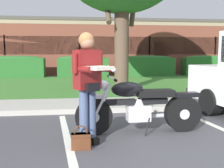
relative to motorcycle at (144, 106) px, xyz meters
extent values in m
plane|color=#424247|center=(-0.20, -0.99, -0.48)|extent=(140.00, 140.00, 0.00)
cube|color=#ADA89E|center=(-0.20, 1.65, -0.42)|extent=(60.00, 0.20, 0.12)
cube|color=#ADA89E|center=(-0.20, 2.50, -0.44)|extent=(60.00, 1.50, 0.08)
cube|color=#3D752D|center=(-0.20, 6.91, -0.45)|extent=(60.00, 7.32, 0.06)
cube|color=silver|center=(-1.27, -0.79, -0.48)|extent=(0.62, 4.39, 0.01)
cylinder|color=black|center=(-0.89, -0.03, -0.16)|extent=(0.64, 0.12, 0.64)
cylinder|color=silver|center=(-0.89, -0.03, -0.16)|extent=(0.18, 0.13, 0.18)
cylinder|color=black|center=(0.71, 0.02, -0.16)|extent=(0.65, 0.20, 0.64)
cylinder|color=silver|center=(0.71, 0.02, -0.16)|extent=(0.19, 0.21, 0.18)
cube|color=silver|center=(-0.89, -0.03, 0.19)|extent=(0.44, 0.16, 0.06)
cube|color=black|center=(0.76, 0.02, 0.18)|extent=(0.45, 0.22, 0.08)
cylinder|color=silver|center=(-0.75, -0.11, 0.12)|extent=(0.31, 0.05, 0.58)
cylinder|color=silver|center=(-0.76, 0.05, 0.12)|extent=(0.31, 0.05, 0.58)
sphere|color=silver|center=(-0.72, -0.03, 0.38)|extent=(0.17, 0.17, 0.17)
cylinder|color=silver|center=(-0.58, -0.02, 0.50)|extent=(0.06, 0.72, 0.03)
cylinder|color=black|center=(-0.56, -0.38, 0.50)|extent=(0.05, 0.10, 0.04)
cylinder|color=black|center=(-0.59, 0.34, 0.50)|extent=(0.05, 0.10, 0.04)
sphere|color=silver|center=(-0.59, -0.32, 0.66)|extent=(0.08, 0.08, 0.08)
sphere|color=silver|center=(-0.61, 0.28, 0.66)|extent=(0.08, 0.08, 0.08)
cube|color=black|center=(-0.14, -0.01, 0.08)|extent=(1.10, 0.14, 0.10)
ellipsoid|color=black|center=(-0.31, -0.01, 0.30)|extent=(0.57, 0.34, 0.26)
cube|color=black|center=(0.19, 0.00, 0.22)|extent=(0.65, 0.30, 0.12)
cube|color=silver|center=(-0.11, -0.01, -0.12)|extent=(0.41, 0.25, 0.28)
cylinder|color=silver|center=(-0.14, -0.01, 0.04)|extent=(0.18, 0.13, 0.21)
cylinder|color=silver|center=(-0.07, -0.01, 0.04)|extent=(0.18, 0.13, 0.21)
cylinder|color=silver|center=(0.26, 0.14, -0.22)|extent=(0.60, 0.10, 0.08)
cylinder|color=silver|center=(0.46, 0.15, -0.22)|extent=(0.60, 0.10, 0.08)
cylinder|color=black|center=(0.02, -0.16, -0.33)|extent=(0.12, 0.12, 0.30)
cube|color=black|center=(-0.94, -0.44, -0.43)|extent=(0.22, 0.26, 0.10)
cube|color=black|center=(-1.06, -0.51, -0.43)|extent=(0.22, 0.26, 0.10)
cylinder|color=#47567A|center=(-0.95, -0.42, -0.05)|extent=(0.14, 0.14, 0.86)
cylinder|color=#47567A|center=(-1.07, -0.50, -0.05)|extent=(0.14, 0.14, 0.86)
cube|color=maroon|center=(-1.01, -0.46, 0.67)|extent=(0.44, 0.39, 0.58)
cube|color=maroon|center=(-1.01, -0.46, 0.94)|extent=(0.36, 0.33, 0.06)
sphere|color=#A87A5B|center=(-1.01, -0.46, 1.08)|extent=(0.21, 0.21, 0.21)
sphere|color=olive|center=(-1.01, -0.45, 1.11)|extent=(0.23, 0.23, 0.23)
cube|color=black|center=(-0.94, -0.57, 0.42)|extent=(0.24, 0.20, 0.12)
cylinder|color=maroon|center=(-0.79, -0.51, 0.69)|extent=(0.26, 0.34, 0.09)
cylinder|color=maroon|center=(-1.06, -0.68, 0.69)|extent=(0.26, 0.34, 0.09)
cylinder|color=maroon|center=(-0.81, -0.36, 0.77)|extent=(0.10, 0.10, 0.28)
cylinder|color=maroon|center=(-1.18, -0.59, 0.77)|extent=(0.10, 0.10, 0.28)
cube|color=beige|center=(-0.85, -0.71, 0.71)|extent=(0.44, 0.44, 0.05)
cube|color=#562D19|center=(-1.12, -0.69, -0.36)|extent=(0.28, 0.12, 0.24)
cube|color=#562D19|center=(-1.12, -0.69, -0.26)|extent=(0.28, 0.13, 0.04)
torus|color=#562D19|center=(-1.12, -0.69, -0.22)|extent=(0.20, 0.02, 0.20)
cube|color=black|center=(2.57, 2.12, -0.08)|extent=(1.90, 0.32, 0.20)
cylinder|color=black|center=(1.80, 1.09, -0.18)|extent=(0.31, 0.62, 0.60)
cylinder|color=brown|center=(0.38, 4.88, 1.01)|extent=(0.51, 0.51, 2.99)
cylinder|color=brown|center=(0.82, 4.88, 2.65)|extent=(0.18, 1.02, 1.57)
cylinder|color=brown|center=(-0.12, 4.88, 2.44)|extent=(0.18, 1.14, 1.18)
cube|color=#286028|center=(-4.56, 10.58, 0.07)|extent=(3.08, 0.90, 1.10)
ellipsoid|color=#286028|center=(-4.56, 10.58, 0.62)|extent=(2.92, 0.84, 0.28)
cube|color=#286028|center=(-0.90, 10.58, 0.07)|extent=(2.83, 0.90, 1.10)
ellipsoid|color=#286028|center=(-0.90, 10.58, 0.62)|extent=(2.69, 0.84, 0.28)
cube|color=#286028|center=(2.77, 10.58, 0.07)|extent=(3.25, 0.90, 1.10)
ellipsoid|color=#286028|center=(2.77, 10.58, 0.62)|extent=(3.09, 0.84, 0.28)
cube|color=#286028|center=(6.43, 10.58, 0.07)|extent=(2.76, 0.90, 1.10)
ellipsoid|color=#286028|center=(6.43, 10.58, 0.62)|extent=(2.62, 0.84, 0.28)
cube|color=brown|center=(-1.07, 16.58, 1.20)|extent=(25.95, 9.17, 3.35)
cube|color=#998466|center=(-1.07, 12.03, 2.75)|extent=(25.95, 0.10, 0.24)
cube|color=#4C4742|center=(-1.07, 16.58, 2.97)|extent=(26.21, 9.26, 0.20)
cube|color=#1E282D|center=(-1.07, 12.02, 1.36)|extent=(22.06, 0.06, 1.10)
cube|color=brown|center=(-5.48, 12.01, 1.36)|extent=(0.08, 0.04, 1.20)
cube|color=brown|center=(-1.07, 12.01, 1.36)|extent=(0.08, 0.04, 1.20)
cube|color=brown|center=(3.34, 12.01, 1.36)|extent=(0.08, 0.04, 1.20)
cube|color=brown|center=(7.75, 12.01, 1.36)|extent=(0.08, 0.04, 1.20)
cube|color=#473323|center=(4.12, 12.03, 0.57)|extent=(1.00, 0.08, 2.10)
camera|label=1|loc=(-1.13, -4.43, 0.93)|focal=42.29mm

